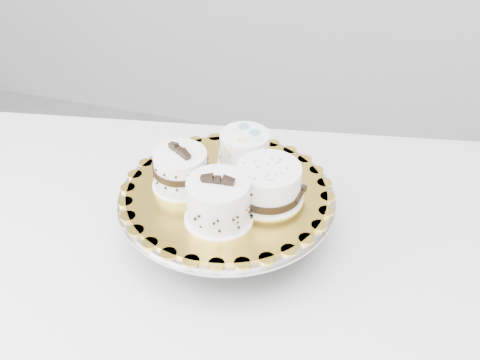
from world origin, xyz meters
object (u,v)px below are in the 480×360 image
(table, at_px, (231,283))
(cake_banded, at_px, (181,171))
(cake_swirl, at_px, (218,202))
(cake_ribbon, at_px, (269,184))
(cake_stand, at_px, (227,208))
(cake_dots, at_px, (245,149))
(cake_board, at_px, (227,193))

(table, xyz_separation_m, cake_banded, (-0.10, 0.04, 0.21))
(cake_swirl, height_order, cake_ribbon, cake_swirl)
(cake_banded, xyz_separation_m, cake_ribbon, (0.16, 0.01, -0.00))
(cake_stand, relative_size, cake_ribbon, 2.90)
(cake_dots, bearing_deg, cake_banded, -155.89)
(cake_stand, xyz_separation_m, cake_board, (0.00, 0.00, 0.04))
(table, xyz_separation_m, cake_stand, (-0.02, 0.05, 0.14))
(cake_stand, relative_size, cake_banded, 2.98)
(cake_board, bearing_deg, cake_banded, -176.30)
(table, distance_m, cake_board, 0.18)
(cake_stand, relative_size, cake_dots, 3.26)
(cake_swirl, bearing_deg, cake_ribbon, 44.94)
(cake_swirl, height_order, cake_dots, cake_swirl)
(cake_board, distance_m, cake_dots, 0.10)
(table, xyz_separation_m, cake_ribbon, (0.05, 0.05, 0.21))
(cake_swirl, bearing_deg, cake_dots, 86.08)
(cake_swirl, relative_size, cake_ribbon, 0.87)
(cake_board, relative_size, cake_banded, 2.74)
(cake_banded, bearing_deg, cake_ribbon, 36.56)
(cake_board, xyz_separation_m, cake_banded, (-0.08, -0.01, 0.03))
(cake_stand, relative_size, cake_swirl, 3.34)
(cake_board, relative_size, cake_ribbon, 2.66)
(table, xyz_separation_m, cake_dots, (-0.01, 0.14, 0.21))
(cake_banded, height_order, cake_dots, cake_banded)
(cake_board, distance_m, cake_ribbon, 0.08)
(table, xyz_separation_m, cake_board, (-0.02, 0.05, 0.17))
(cake_stand, xyz_separation_m, cake_banded, (-0.08, -0.01, 0.07))
(cake_stand, distance_m, cake_ribbon, 0.10)
(cake_banded, xyz_separation_m, cake_dots, (0.09, 0.09, 0.00))
(cake_dots, bearing_deg, cake_ribbon, -73.02)
(table, bearing_deg, cake_swirl, -126.61)
(cake_ribbon, bearing_deg, cake_banded, -167.00)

